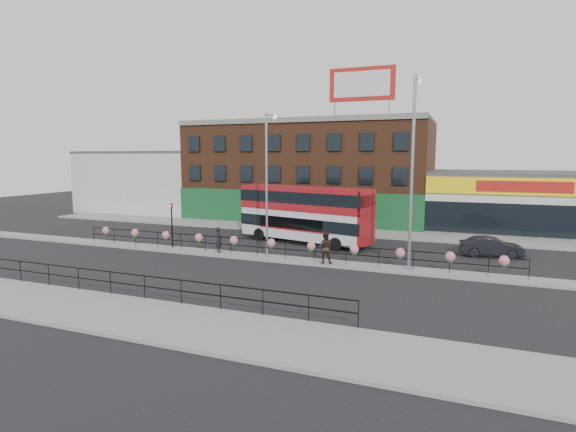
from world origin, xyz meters
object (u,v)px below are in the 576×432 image
(lamp_column_west, at_px, (268,172))
(double_decker_bus, at_px, (305,209))
(car, at_px, (491,247))
(lamp_column_east, at_px, (413,156))
(pedestrian_a, at_px, (219,240))
(pedestrian_b, at_px, (325,248))

(lamp_column_west, bearing_deg, double_decker_bus, 84.73)
(car, bearing_deg, lamp_column_east, 132.91)
(double_decker_bus, xyz_separation_m, pedestrian_a, (-4.14, -5.99, -1.67))
(pedestrian_a, bearing_deg, double_decker_bus, -49.74)
(double_decker_bus, height_order, pedestrian_a, double_decker_bus)
(double_decker_bus, distance_m, pedestrian_a, 7.47)
(pedestrian_b, bearing_deg, lamp_column_west, -19.22)
(pedestrian_a, bearing_deg, car, -85.94)
(pedestrian_a, xyz_separation_m, lamp_column_west, (3.61, 0.23, 4.65))
(lamp_column_west, bearing_deg, pedestrian_b, -9.62)
(double_decker_bus, bearing_deg, lamp_column_west, -95.27)
(double_decker_bus, xyz_separation_m, lamp_column_west, (-0.53, -5.76, 2.98))
(lamp_column_west, bearing_deg, lamp_column_east, -0.97)
(double_decker_bus, relative_size, car, 2.66)
(double_decker_bus, height_order, lamp_column_east, lamp_column_east)
(pedestrian_a, bearing_deg, pedestrian_b, -108.53)
(double_decker_bus, distance_m, car, 13.46)
(pedestrian_a, height_order, lamp_column_east, lamp_column_east)
(double_decker_bus, xyz_separation_m, pedestrian_b, (3.59, -6.46, -1.55))
(double_decker_bus, height_order, pedestrian_b, double_decker_bus)
(double_decker_bus, xyz_separation_m, lamp_column_east, (8.59, -5.92, 4.04))
(pedestrian_a, bearing_deg, lamp_column_east, -104.73)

